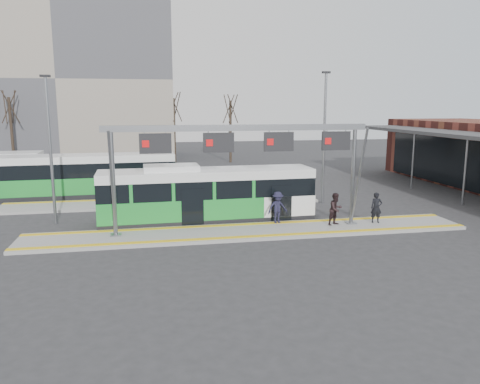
# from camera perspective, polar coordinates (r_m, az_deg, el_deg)

# --- Properties ---
(ground) EXTENTS (120.00, 120.00, 0.00)m
(ground) POSITION_cam_1_polar(r_m,az_deg,el_deg) (23.39, 1.23, -5.02)
(ground) COLOR #2D2D30
(ground) RESTS_ON ground
(platform_main) EXTENTS (22.00, 3.00, 0.15)m
(platform_main) POSITION_cam_1_polar(r_m,az_deg,el_deg) (23.37, 1.23, -4.84)
(platform_main) COLOR gray
(platform_main) RESTS_ON ground
(platform_second) EXTENTS (20.00, 3.00, 0.15)m
(platform_second) POSITION_cam_1_polar(r_m,az_deg,el_deg) (30.65, -9.32, -1.27)
(platform_second) COLOR gray
(platform_second) RESTS_ON ground
(tactile_main) EXTENTS (22.00, 2.65, 0.02)m
(tactile_main) POSITION_cam_1_polar(r_m,az_deg,el_deg) (23.35, 1.23, -4.64)
(tactile_main) COLOR yellow
(tactile_main) RESTS_ON platform_main
(tactile_second) EXTENTS (20.00, 0.35, 0.02)m
(tactile_second) POSITION_cam_1_polar(r_m,az_deg,el_deg) (31.76, -9.39, -0.71)
(tactile_second) COLOR yellow
(tactile_second) RESTS_ON platform_second
(gantry) EXTENTS (13.00, 1.68, 5.20)m
(gantry) POSITION_cam_1_polar(r_m,az_deg,el_deg) (22.80, 0.28, 5.57)
(gantry) COLOR slate
(gantry) RESTS_ON platform_main
(apartment_block) EXTENTS (24.50, 12.50, 18.40)m
(apartment_block) POSITION_cam_1_polar(r_m,az_deg,el_deg) (58.81, -20.57, 12.73)
(apartment_block) COLOR gray
(apartment_block) RESTS_ON ground
(hero_bus) EXTENTS (11.56, 2.72, 3.16)m
(hero_bus) POSITION_cam_1_polar(r_m,az_deg,el_deg) (25.46, -4.07, -0.42)
(hero_bus) COLOR black
(hero_bus) RESTS_ON ground
(bg_bus_green) EXTENTS (11.78, 2.94, 2.92)m
(bg_bus_green) POSITION_cam_1_polar(r_m,az_deg,el_deg) (34.10, -17.91, 1.88)
(bg_bus_green) COLOR black
(bg_bus_green) RESTS_ON ground
(passenger_a) EXTENTS (0.65, 0.49, 1.61)m
(passenger_a) POSITION_cam_1_polar(r_m,az_deg,el_deg) (25.66, 16.29, -1.85)
(passenger_a) COLOR black
(passenger_a) RESTS_ON platform_main
(passenger_b) EXTENTS (1.01, 0.91, 1.68)m
(passenger_b) POSITION_cam_1_polar(r_m,az_deg,el_deg) (24.67, 11.60, -2.04)
(passenger_b) COLOR black
(passenger_b) RESTS_ON platform_main
(passenger_c) EXTENTS (1.17, 0.78, 1.68)m
(passenger_c) POSITION_cam_1_polar(r_m,az_deg,el_deg) (24.59, 4.60, -1.90)
(passenger_c) COLOR #1C1B31
(passenger_c) RESTS_ON platform_main
(tree_left) EXTENTS (1.40, 1.40, 8.00)m
(tree_left) POSITION_cam_1_polar(r_m,az_deg,el_deg) (52.91, -8.08, 10.20)
(tree_left) COLOR #382B21
(tree_left) RESTS_ON ground
(tree_mid) EXTENTS (1.40, 1.40, 7.71)m
(tree_mid) POSITION_cam_1_polar(r_m,az_deg,el_deg) (52.00, -1.17, 10.05)
(tree_mid) COLOR #382B21
(tree_mid) RESTS_ON ground
(tree_far) EXTENTS (1.40, 1.40, 8.01)m
(tree_far) POSITION_cam_1_polar(r_m,az_deg,el_deg) (52.08, -26.29, 9.24)
(tree_far) COLOR #382B21
(tree_far) RESTS_ON ground
(lamp_west) EXTENTS (0.50, 0.25, 7.80)m
(lamp_west) POSITION_cam_1_polar(r_m,az_deg,el_deg) (26.44, -22.13, 5.14)
(lamp_west) COLOR slate
(lamp_west) RESTS_ON ground
(lamp_east) EXTENTS (0.50, 0.25, 8.34)m
(lamp_east) POSITION_cam_1_polar(r_m,az_deg,el_deg) (30.29, 10.23, 6.84)
(lamp_east) COLOR slate
(lamp_east) RESTS_ON ground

